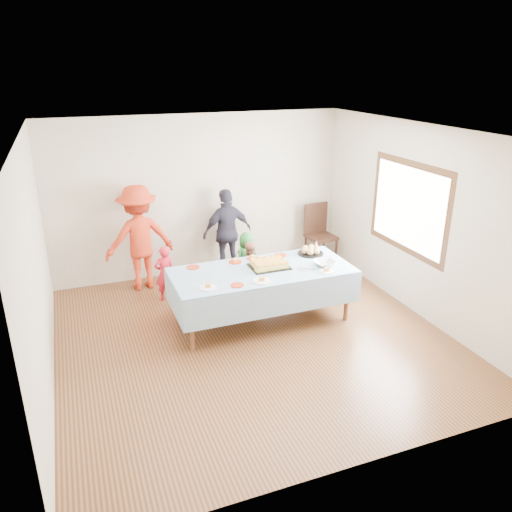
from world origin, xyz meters
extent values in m
plane|color=#4A2615|center=(0.00, 0.00, 0.00)|extent=(5.00, 5.00, 0.00)
cube|color=beige|center=(0.00, 2.50, 1.35)|extent=(5.00, 0.04, 2.70)
cube|color=beige|center=(0.00, -2.50, 1.35)|extent=(5.00, 0.04, 2.70)
cube|color=beige|center=(-2.50, 0.00, 1.35)|extent=(0.04, 5.00, 2.70)
cube|color=beige|center=(2.50, 0.00, 1.35)|extent=(0.04, 5.00, 2.70)
cube|color=white|center=(0.00, 0.00, 2.70)|extent=(5.00, 5.00, 0.04)
cube|color=#472B16|center=(2.47, 0.20, 1.50)|extent=(0.03, 1.75, 1.35)
cylinder|color=brown|center=(-0.83, -0.03, 0.36)|extent=(0.06, 0.06, 0.73)
cylinder|color=brown|center=(1.41, -0.03, 0.36)|extent=(0.06, 0.06, 0.73)
cylinder|color=brown|center=(-0.83, 0.81, 0.36)|extent=(0.06, 0.06, 0.73)
cylinder|color=brown|center=(1.41, 0.81, 0.36)|extent=(0.06, 0.06, 0.73)
cube|color=brown|center=(0.29, 0.39, 0.75)|extent=(2.40, 1.00, 0.04)
cube|color=silver|center=(0.29, 0.39, 0.78)|extent=(2.50, 1.10, 0.01)
cube|color=black|center=(0.42, 0.45, 0.79)|extent=(0.53, 0.41, 0.02)
cube|color=#FFED61|center=(0.42, 0.45, 0.83)|extent=(0.45, 0.34, 0.07)
cube|color=#B46C29|center=(0.42, 0.45, 0.87)|extent=(0.45, 0.34, 0.01)
cylinder|color=black|center=(1.19, 0.70, 0.79)|extent=(0.38, 0.38, 0.02)
sphere|color=tan|center=(1.29, 0.70, 0.85)|extent=(0.09, 0.09, 0.09)
sphere|color=tan|center=(1.24, 0.79, 0.85)|extent=(0.09, 0.09, 0.09)
sphere|color=tan|center=(1.14, 0.79, 0.85)|extent=(0.09, 0.09, 0.09)
sphere|color=tan|center=(1.09, 0.70, 0.85)|extent=(0.09, 0.09, 0.09)
sphere|color=tan|center=(1.14, 0.61, 0.85)|extent=(0.09, 0.09, 0.09)
sphere|color=tan|center=(1.24, 0.61, 0.85)|extent=(0.09, 0.09, 0.09)
sphere|color=tan|center=(1.19, 0.70, 0.85)|extent=(0.09, 0.09, 0.09)
imported|color=silver|center=(1.17, 0.22, 0.82)|extent=(0.30, 0.30, 0.07)
cone|color=white|center=(1.34, 0.82, 0.86)|extent=(0.09, 0.09, 0.15)
cylinder|color=#B72A0D|center=(-0.58, 0.81, 0.79)|extent=(0.18, 0.18, 0.01)
cylinder|color=#B72A0D|center=(0.04, 0.79, 0.79)|extent=(0.19, 0.19, 0.01)
cylinder|color=#B72A0D|center=(0.32, 0.82, 0.79)|extent=(0.18, 0.18, 0.01)
cylinder|color=#B72A0D|center=(0.75, 0.80, 0.79)|extent=(0.18, 0.18, 0.01)
cylinder|color=#B72A0D|center=(-0.20, 0.02, 0.79)|extent=(0.17, 0.17, 0.01)
cylinder|color=white|center=(-0.57, 0.08, 0.79)|extent=(0.21, 0.21, 0.01)
cylinder|color=white|center=(0.14, 0.03, 0.79)|extent=(0.24, 0.24, 0.01)
cylinder|color=white|center=(1.09, 0.01, 0.79)|extent=(0.20, 0.20, 0.01)
cylinder|color=black|center=(1.92, 1.83, 0.24)|extent=(0.04, 0.04, 0.48)
cylinder|color=black|center=(2.32, 1.86, 0.24)|extent=(0.04, 0.04, 0.48)
cylinder|color=black|center=(1.88, 2.23, 0.24)|extent=(0.04, 0.04, 0.48)
cylinder|color=black|center=(2.28, 2.27, 0.24)|extent=(0.04, 0.04, 0.48)
cube|color=black|center=(2.10, 2.05, 0.50)|extent=(0.51, 0.51, 0.06)
cube|color=black|center=(2.08, 2.26, 0.81)|extent=(0.47, 0.09, 0.56)
imported|color=red|center=(-0.85, 1.56, 0.43)|extent=(0.34, 0.24, 0.87)
imported|color=#297C36|center=(0.52, 1.64, 0.45)|extent=(0.51, 0.41, 0.90)
imported|color=tan|center=(0.40, 1.22, 0.45)|extent=(0.46, 0.37, 0.91)
imported|color=red|center=(-1.11, 2.16, 0.85)|extent=(1.16, 0.74, 1.70)
imported|color=#2D2A3A|center=(0.37, 2.20, 0.75)|extent=(0.92, 0.47, 1.50)
camera|label=1|loc=(-2.05, -5.50, 3.44)|focal=35.00mm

